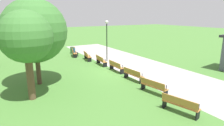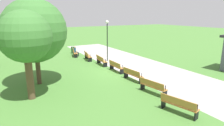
# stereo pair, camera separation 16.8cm
# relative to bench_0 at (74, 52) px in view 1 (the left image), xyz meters

# --- Properties ---
(ground_plane) EXTENTS (120.00, 120.00, 0.00)m
(ground_plane) POSITION_rel_bench_0_xyz_m (7.69, 1.09, -0.48)
(ground_plane) COLOR #477A33
(path_paving) EXTENTS (30.12, 5.40, 0.01)m
(path_paving) POSITION_rel_bench_0_xyz_m (7.69, 3.93, -0.47)
(path_paving) COLOR #A39E99
(path_paving) RESTS_ON ground
(bench_0) EXTENTS (1.89, 0.93, 0.89)m
(bench_0) POSITION_rel_bench_0_xyz_m (0.00, 0.00, 0.00)
(bench_0) COLOR #B27538
(bench_0) RESTS_ON ground
(bench_1) EXTENTS (1.88, 0.79, 0.89)m
(bench_1) POSITION_rel_bench_0_xyz_m (2.53, 0.56, 0.00)
(bench_1) COLOR #B27538
(bench_1) RESTS_ON ground
(bench_2) EXTENTS (1.86, 0.63, 0.89)m
(bench_2) POSITION_rel_bench_0_xyz_m (5.10, 0.90, 0.00)
(bench_2) COLOR #B27538
(bench_2) RESTS_ON ground
(bench_3) EXTENTS (1.83, 0.47, 0.89)m
(bench_3) POSITION_rel_bench_0_xyz_m (7.69, 1.02, 0.00)
(bench_3) COLOR #B27538
(bench_3) RESTS_ON ground
(bench_4) EXTENTS (1.86, 0.63, 0.89)m
(bench_4) POSITION_rel_bench_0_xyz_m (10.28, 0.90, 0.00)
(bench_4) COLOR #B27538
(bench_4) RESTS_ON ground
(bench_5) EXTENTS (1.88, 0.79, 0.89)m
(bench_5) POSITION_rel_bench_0_xyz_m (12.85, 0.56, 0.00)
(bench_5) COLOR #B27538
(bench_5) RESTS_ON ground
(bench_6) EXTENTS (1.89, 0.93, 0.89)m
(bench_6) POSITION_rel_bench_0_xyz_m (15.38, 0.00, 0.00)
(bench_6) COLOR #B27538
(bench_6) RESTS_ON ground
(person_seated) EXTENTS (0.43, 0.58, 1.20)m
(person_seated) POSITION_rel_bench_0_xyz_m (0.08, 0.13, 0.16)
(person_seated) COLOR navy
(person_seated) RESTS_ON ground
(tree_0) EXTENTS (4.21, 4.21, 5.78)m
(tree_0) POSITION_rel_bench_0_xyz_m (7.59, -5.16, 3.20)
(tree_0) COLOR #4C3828
(tree_0) RESTS_ON ground
(tree_2) EXTENTS (2.83, 2.83, 4.99)m
(tree_2) POSITION_rel_bench_0_xyz_m (9.97, -5.97, 3.06)
(tree_2) COLOR brown
(tree_2) RESTS_ON ground
(lamp_post) EXTENTS (0.32, 0.32, 4.15)m
(lamp_post) POSITION_rel_bench_0_xyz_m (3.82, 2.26, 2.40)
(lamp_post) COLOR black
(lamp_post) RESTS_ON ground
(trash_bin) EXTENTS (0.46, 0.46, 0.82)m
(trash_bin) POSITION_rel_bench_0_xyz_m (-1.78, 0.39, -0.06)
(trash_bin) COLOR #2D512D
(trash_bin) RESTS_ON ground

